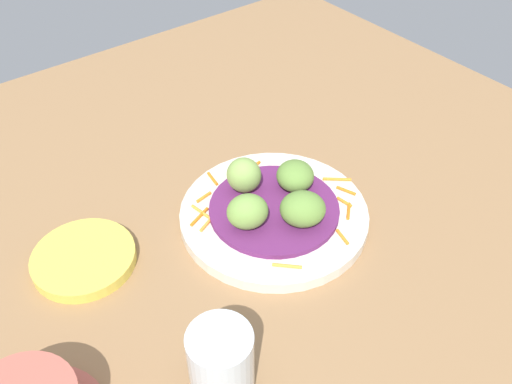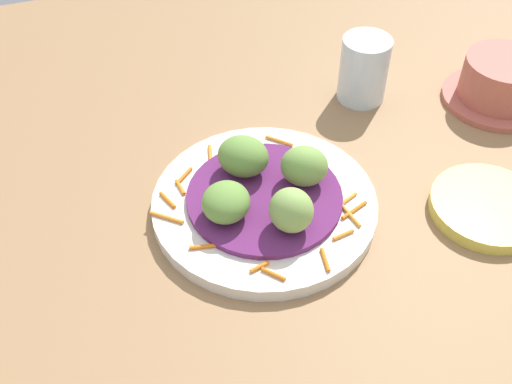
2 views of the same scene
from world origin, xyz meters
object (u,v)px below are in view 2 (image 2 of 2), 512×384
(side_plate_small, at_px, (487,207))
(main_plate, at_px, (266,207))
(guac_scoop_center, at_px, (304,166))
(water_glass, at_px, (364,69))
(terracotta_bowl, at_px, (500,83))
(guac_scoop_back, at_px, (226,202))
(guac_scoop_left, at_px, (291,210))
(guac_scoop_right, at_px, (243,156))

(side_plate_small, bearing_deg, main_plate, 71.10)
(guac_scoop_center, relative_size, water_glass, 0.59)
(terracotta_bowl, distance_m, water_glass, 0.17)
(main_plate, xyz_separation_m, guac_scoop_back, (-0.01, 0.05, 0.03))
(main_plate, distance_m, side_plate_small, 0.23)
(guac_scoop_left, distance_m, side_plate_small, 0.22)
(guac_scoop_left, xyz_separation_m, terracotta_bowl, (0.13, -0.34, -0.02))
(guac_scoop_right, bearing_deg, water_glass, -61.09)
(guac_scoop_left, height_order, guac_scoop_center, guac_scoop_left)
(main_plate, distance_m, guac_scoop_left, 0.06)
(terracotta_bowl, relative_size, water_glass, 1.61)
(guac_scoop_right, xyz_separation_m, side_plate_small, (-0.12, -0.23, -0.04))
(guac_scoop_left, bearing_deg, main_plate, 11.74)
(side_plate_small, distance_m, water_glass, 0.23)
(guac_scoop_center, relative_size, terracotta_bowl, 0.37)
(main_plate, distance_m, guac_scoop_right, 0.06)
(guac_scoop_back, bearing_deg, side_plate_small, -103.96)
(terracotta_bowl, bearing_deg, main_plate, 104.34)
(main_plate, height_order, guac_scoop_right, guac_scoop_right)
(main_plate, relative_size, side_plate_small, 1.97)
(guac_scoop_back, height_order, water_glass, water_glass)
(guac_scoop_left, height_order, side_plate_small, guac_scoop_left)
(guac_scoop_center, distance_m, water_glass, 0.20)
(side_plate_small, bearing_deg, guac_scoop_back, 76.04)
(guac_scoop_center, distance_m, guac_scoop_back, 0.09)
(guac_scoop_back, bearing_deg, guac_scoop_center, -78.26)
(water_glass, bearing_deg, main_plate, 129.60)
(main_plate, relative_size, guac_scoop_left, 5.08)
(main_plate, height_order, guac_scoop_left, guac_scoop_left)
(guac_scoop_left, relative_size, guac_scoop_right, 0.85)
(guac_scoop_right, bearing_deg, terracotta_bowl, -83.15)
(guac_scoop_back, relative_size, water_glass, 0.61)
(guac_scoop_center, bearing_deg, guac_scoop_left, 146.74)
(guac_scoop_left, height_order, guac_scoop_back, guac_scoop_left)
(guac_scoop_left, xyz_separation_m, water_glass, (0.20, -0.18, -0.00))
(guac_scoop_back, bearing_deg, guac_scoop_left, -123.26)
(water_glass, bearing_deg, terracotta_bowl, -111.99)
(guac_scoop_center, xyz_separation_m, terracotta_bowl, (0.08, -0.30, -0.02))
(guac_scoop_center, height_order, guac_scoop_back, guac_scoop_center)
(guac_scoop_left, xyz_separation_m, side_plate_small, (-0.03, -0.21, -0.04))
(water_glass, bearing_deg, guac_scoop_back, 125.17)
(main_plate, height_order, guac_scoop_center, guac_scoop_center)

